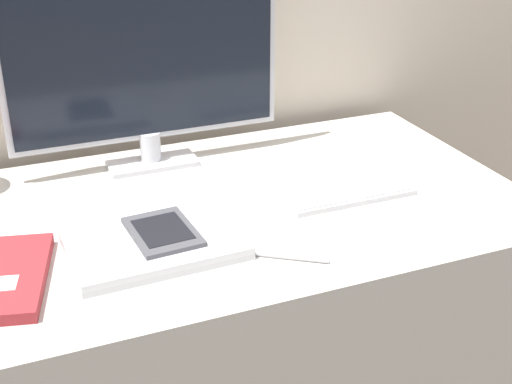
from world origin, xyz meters
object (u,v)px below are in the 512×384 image
(laptop, at_px, (152,241))
(ereader, at_px, (163,232))
(pen, at_px, (289,257))
(keyboard, at_px, (346,192))
(monitor, at_px, (144,57))

(laptop, bearing_deg, ereader, -11.87)
(ereader, bearing_deg, laptop, 168.13)
(pen, bearing_deg, ereader, 145.88)
(keyboard, distance_m, pen, 0.29)
(monitor, bearing_deg, ereader, -101.39)
(laptop, relative_size, pen, 2.54)
(laptop, relative_size, ereader, 1.92)
(keyboard, relative_size, ereader, 1.70)
(keyboard, height_order, pen, keyboard)
(keyboard, xyz_separation_m, laptop, (-0.44, -0.05, 0.01))
(monitor, bearing_deg, keyboard, -43.24)
(ereader, bearing_deg, pen, -34.12)
(monitor, relative_size, ereader, 3.76)
(monitor, height_order, pen, monitor)
(keyboard, relative_size, laptop, 0.89)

